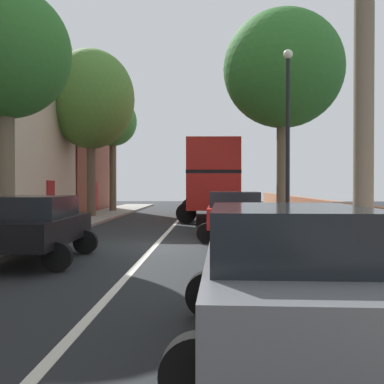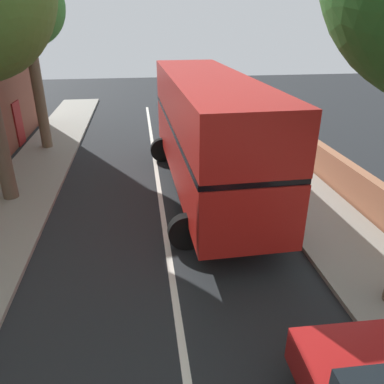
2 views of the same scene
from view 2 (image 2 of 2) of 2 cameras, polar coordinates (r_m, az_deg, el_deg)
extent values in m
cube|color=maroon|center=(20.56, -24.87, 9.47)|extent=(0.08, 1.10, 2.10)
cube|color=#B51C16|center=(13.09, 2.32, 6.30)|extent=(2.77, 10.44, 1.70)
cube|color=black|center=(12.82, 2.39, 10.24)|extent=(2.79, 10.34, 0.16)
cube|color=#B51C16|center=(12.64, 2.46, 13.88)|extent=(2.77, 10.44, 1.50)
cube|color=black|center=(17.97, -1.06, 11.73)|extent=(2.20, 0.12, 1.19)
cylinder|color=black|center=(16.56, -4.59, 6.43)|extent=(1.01, 0.33, 1.00)
cylinder|color=black|center=(16.95, 4.11, 6.88)|extent=(1.01, 0.33, 1.00)
cylinder|color=black|center=(10.14, -0.88, -6.04)|extent=(1.01, 0.33, 1.00)
cylinder|color=black|center=(10.77, 12.75, -4.74)|extent=(1.01, 0.33, 1.00)
cylinder|color=brown|center=(18.89, -22.36, 14.11)|extent=(0.49, 0.49, 5.30)
ellipsoid|color=#387F33|center=(18.67, -24.23, 24.58)|extent=(3.31, 3.31, 3.36)
camera|label=1|loc=(15.12, 159.17, -38.38)|focal=44.53mm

